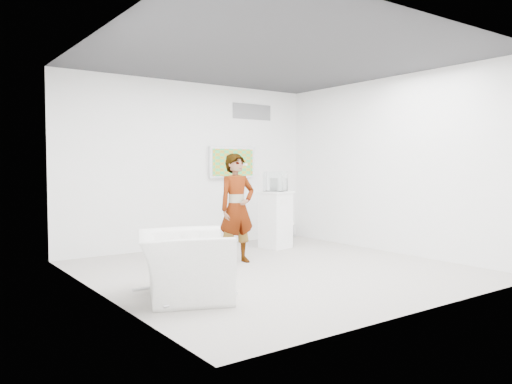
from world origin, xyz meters
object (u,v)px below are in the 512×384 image
at_px(armchair, 184,265).
at_px(floor_uplight, 291,230).
at_px(person, 237,208).
at_px(tv, 232,162).
at_px(pedestal, 275,220).

height_order(armchair, floor_uplight, armchair).
xyz_separation_m(person, armchair, (-1.61, -1.35, -0.47)).
bearing_deg(tv, pedestal, -71.94).
xyz_separation_m(pedestal, floor_uplight, (1.08, 0.85, -0.36)).
xyz_separation_m(tv, pedestal, (0.31, -0.96, -1.04)).
distance_m(person, armchair, 2.15).
height_order(person, armchair, person).
bearing_deg(person, tv, 59.70).
relative_size(person, pedestal, 1.63).
bearing_deg(pedestal, person, -150.63).
relative_size(tv, floor_uplight, 3.26).
bearing_deg(floor_uplight, person, -146.53).
distance_m(tv, armchair, 4.20).
distance_m(tv, floor_uplight, 1.98).
bearing_deg(person, armchair, -139.47).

